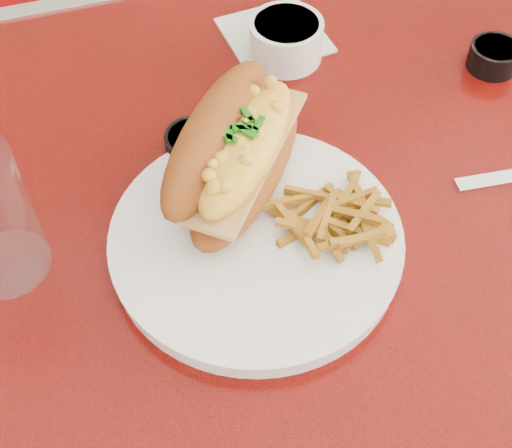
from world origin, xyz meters
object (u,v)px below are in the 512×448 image
object	(u,v)px
sauce_cup_left	(194,145)
dinner_plate	(256,241)
gravy_ramekin	(286,39)
mac_hoagie	(236,150)
fork	(313,218)
booth_bench_far	(222,53)
sauce_cup_right	(494,56)
diner_table	(386,233)

from	to	relation	value
sauce_cup_left	dinner_plate	bearing A→B (deg)	-79.72
gravy_ramekin	mac_hoagie	bearing A→B (deg)	-122.57
mac_hoagie	gravy_ramekin	world-z (taller)	mac_hoagie
fork	gravy_ramekin	size ratio (longest dim) A/B	1.17
booth_bench_far	mac_hoagie	world-z (taller)	booth_bench_far
mac_hoagie	sauce_cup_left	xyz separation A→B (m)	(-0.03, 0.07, -0.05)
mac_hoagie	fork	bearing A→B (deg)	-102.98
booth_bench_far	sauce_cup_left	bearing A→B (deg)	-107.41
dinner_plate	gravy_ramekin	bearing A→B (deg)	64.82
fork	sauce_cup_left	size ratio (longest dim) A/B	1.71
booth_bench_far	dinner_plate	size ratio (longest dim) A/B	3.88
booth_bench_far	sauce_cup_left	xyz separation A→B (m)	(-0.23, -0.74, 0.50)
fork	gravy_ramekin	bearing A→B (deg)	-46.34
dinner_plate	sauce_cup_right	world-z (taller)	sauce_cup_right
gravy_ramekin	booth_bench_far	bearing A→B (deg)	82.86
mac_hoagie	gravy_ramekin	distance (m)	0.24
gravy_ramekin	fork	bearing A→B (deg)	-103.86
diner_table	dinner_plate	bearing A→B (deg)	-159.14
fork	sauce_cup_left	distance (m)	0.17
booth_bench_far	gravy_ramekin	bearing A→B (deg)	-97.14
mac_hoagie	sauce_cup_left	bearing A→B (deg)	64.42
fork	sauce_cup_right	distance (m)	0.35
sauce_cup_left	fork	bearing A→B (deg)	-57.76
booth_bench_far	gravy_ramekin	distance (m)	0.80
dinner_plate	fork	size ratio (longest dim) A/B	2.20
gravy_ramekin	sauce_cup_left	size ratio (longest dim) A/B	1.45
diner_table	sauce_cup_right	size ratio (longest dim) A/B	17.64
dinner_plate	gravy_ramekin	world-z (taller)	gravy_ramekin
diner_table	sauce_cup_right	xyz separation A→B (m)	(0.17, 0.10, 0.18)
gravy_ramekin	sauce_cup_right	world-z (taller)	gravy_ramekin
mac_hoagie	gravy_ramekin	bearing A→B (deg)	6.83
sauce_cup_left	sauce_cup_right	size ratio (longest dim) A/B	1.18
booth_bench_far	sauce_cup_left	size ratio (longest dim) A/B	14.58
diner_table	booth_bench_far	distance (m)	0.87
gravy_ramekin	sauce_cup_right	distance (m)	0.26
fork	sauce_cup_left	xyz separation A→B (m)	(-0.09, 0.14, -0.00)
fork	diner_table	bearing A→B (deg)	-94.89
diner_table	dinner_plate	size ratio (longest dim) A/B	3.98
dinner_plate	sauce_cup_right	distance (m)	0.41
diner_table	sauce_cup_left	world-z (taller)	sauce_cup_left
diner_table	fork	bearing A→B (deg)	-152.41
booth_bench_far	sauce_cup_right	world-z (taller)	booth_bench_far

